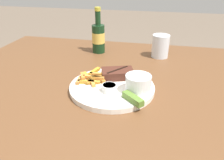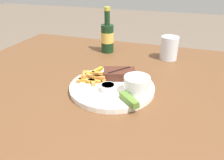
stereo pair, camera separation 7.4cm
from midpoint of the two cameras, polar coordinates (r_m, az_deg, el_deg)
dining_table at (r=0.80m, az=-2.68°, el=-7.10°), size 1.35×1.11×0.73m
dinner_plate at (r=0.75m, az=-2.81°, el=-2.04°), size 0.29×0.29×0.02m
steak_portion at (r=0.80m, az=-1.21°, el=1.63°), size 0.13×0.10×0.03m
fries_pile at (r=0.78m, az=-7.81°, el=0.53°), size 0.11×0.12×0.02m
coleslaw_cup at (r=0.70m, az=3.85°, el=-0.80°), size 0.08×0.08×0.06m
dipping_sauce_cup at (r=0.71m, az=-3.74°, el=-2.07°), size 0.05×0.05×0.02m
pickle_spear at (r=0.65m, az=2.26°, el=-4.97°), size 0.07×0.07×0.02m
fork_utensil at (r=0.75m, az=-8.68°, el=-1.67°), size 0.13×0.06×0.00m
beer_bottle at (r=1.09m, az=-5.55°, el=11.11°), size 0.06×0.06×0.22m
drinking_glass at (r=1.05m, az=10.55°, el=8.67°), size 0.08×0.08×0.11m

